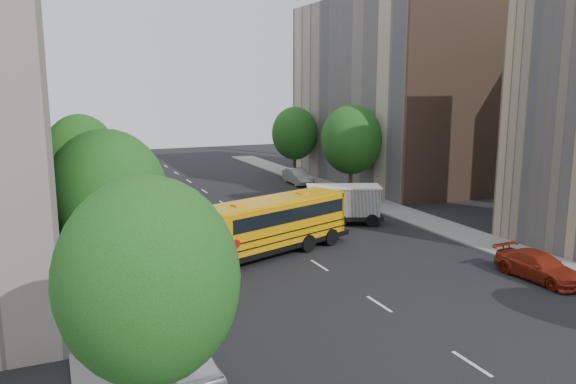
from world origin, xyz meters
TOP-DOWN VIEW (x-y plane):
  - ground at (0.00, 0.00)m, footprint 120.00×120.00m
  - sidewalk_left at (-11.50, 5.00)m, footprint 3.00×80.00m
  - sidewalk_right at (11.50, 5.00)m, footprint 3.00×80.00m
  - lane_markings at (0.00, 10.00)m, footprint 0.15×64.00m
  - building_right_far at (18.00, 20.00)m, footprint 10.00×22.00m
  - building_right_sidewall at (18.00, 9.00)m, footprint 10.10×0.30m
  - street_tree_0 at (-11.00, -14.00)m, footprint 4.80×4.80m
  - street_tree_1 at (-11.00, -4.00)m, footprint 5.12×5.12m
  - street_tree_2 at (-11.00, 14.00)m, footprint 4.99×4.99m
  - street_tree_4 at (11.00, 14.00)m, footprint 5.25×5.25m
  - street_tree_5 at (11.00, 26.00)m, footprint 4.86×4.86m
  - school_bus at (-2.07, 0.96)m, footprint 11.83×6.47m
  - safari_truck at (5.36, 5.98)m, footprint 6.75×4.43m
  - parked_car_0 at (-9.60, -11.07)m, footprint 2.19×4.57m
  - parked_car_1 at (-9.59, 12.74)m, footprint 1.58×4.11m
  - parked_car_3 at (9.17, -8.37)m, footprint 2.18×4.82m
  - parked_car_4 at (9.60, 11.22)m, footprint 1.53×3.76m
  - parked_car_5 at (9.60, 22.05)m, footprint 1.80×4.76m

SIDE VIEW (x-z plane):
  - ground at x=0.00m, z-range 0.00..0.00m
  - lane_markings at x=0.00m, z-range 0.00..0.01m
  - sidewalk_left at x=-11.50m, z-range 0.00..0.12m
  - sidewalk_right at x=11.50m, z-range 0.00..0.12m
  - parked_car_4 at x=9.60m, z-range 0.00..1.28m
  - parked_car_1 at x=-9.59m, z-range 0.00..1.34m
  - parked_car_3 at x=9.17m, z-range 0.00..1.37m
  - parked_car_0 at x=-9.60m, z-range 0.00..1.51m
  - parked_car_5 at x=9.60m, z-range 0.00..1.55m
  - safari_truck at x=5.36m, z-range 0.08..2.82m
  - school_bus at x=-2.07m, z-range 0.19..3.48m
  - street_tree_0 at x=-11.00m, z-range 0.94..8.35m
  - street_tree_5 at x=11.00m, z-range 0.95..8.46m
  - street_tree_2 at x=-11.00m, z-range 0.97..8.68m
  - street_tree_1 at x=-11.00m, z-range 1.00..8.90m
  - street_tree_4 at x=11.00m, z-range 1.02..9.13m
  - building_right_far at x=18.00m, z-range 0.00..18.00m
  - building_right_sidewall at x=18.00m, z-range 0.00..18.00m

